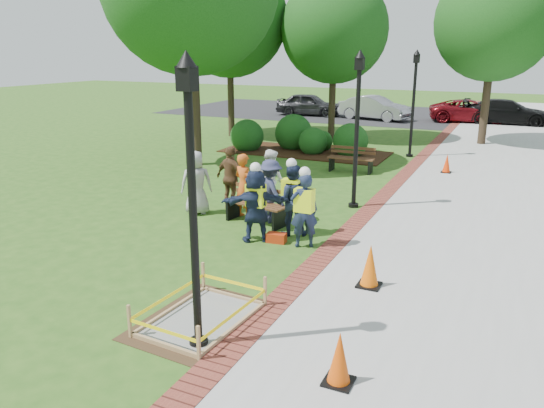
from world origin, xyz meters
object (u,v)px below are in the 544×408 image
at_px(cone_front, 339,359).
at_px(hivis_worker_a, 256,203).
at_px(wet_concrete_pad, 201,308).
at_px(lamp_near, 192,185).
at_px(hivis_worker_c, 291,197).
at_px(bench_near, 256,212).
at_px(hivis_worker_b, 304,208).

height_order(cone_front, hivis_worker_a, hivis_worker_a).
bearing_deg(hivis_worker_a, wet_concrete_pad, -76.61).
distance_m(lamp_near, hivis_worker_c, 5.44).
xyz_separation_m(bench_near, lamp_near, (1.83, -5.55, 2.19)).
relative_size(lamp_near, hivis_worker_c, 2.30).
xyz_separation_m(lamp_near, hivis_worker_b, (-0.12, 4.52, -1.57)).
height_order(lamp_near, hivis_worker_b, lamp_near).
distance_m(wet_concrete_pad, hivis_worker_a, 3.91).
bearing_deg(lamp_near, cone_front, -0.62).
bearing_deg(hivis_worker_c, hivis_worker_a, -125.79).
bearing_deg(lamp_near, wet_concrete_pad, 118.81).
xyz_separation_m(wet_concrete_pad, cone_front, (2.55, -0.67, 0.14)).
height_order(bench_near, hivis_worker_b, hivis_worker_b).
height_order(wet_concrete_pad, lamp_near, lamp_near).
bearing_deg(wet_concrete_pad, bench_near, 106.69).
bearing_deg(hivis_worker_b, bench_near, 148.95).
distance_m(lamp_near, hivis_worker_a, 4.83).
bearing_deg(hivis_worker_b, hivis_worker_c, 132.48).
relative_size(cone_front, hivis_worker_c, 0.41).
bearing_deg(cone_front, wet_concrete_pad, 165.22).
bearing_deg(hivis_worker_c, wet_concrete_pad, -85.64).
relative_size(wet_concrete_pad, cone_front, 3.14).
height_order(cone_front, hivis_worker_b, hivis_worker_b).
height_order(wet_concrete_pad, bench_near, bench_near).
height_order(wet_concrete_pad, cone_front, cone_front).
distance_m(bench_near, hivis_worker_a, 1.43).
xyz_separation_m(cone_front, hivis_worker_b, (-2.31, 4.54, 0.54)).
height_order(bench_near, hivis_worker_a, hivis_worker_a).
xyz_separation_m(bench_near, hivis_worker_a, (0.58, -1.15, 0.63)).
height_order(lamp_near, hivis_worker_c, lamp_near).
distance_m(hivis_worker_b, hivis_worker_c, 0.87).
distance_m(wet_concrete_pad, hivis_worker_c, 4.57).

